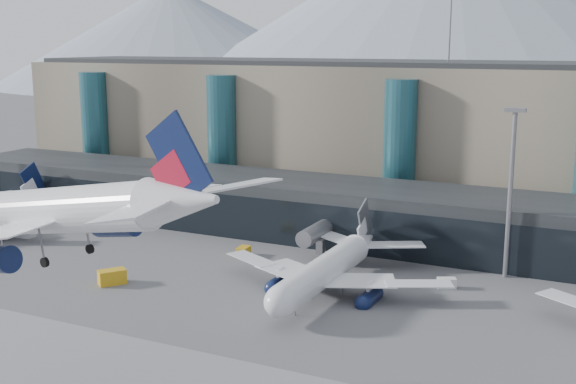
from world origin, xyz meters
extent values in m
plane|color=#515154|center=(0.00, 0.00, 0.00)|extent=(900.00, 900.00, 0.00)
cube|color=black|center=(0.00, 58.00, 5.00)|extent=(170.00, 18.00, 10.00)
cube|color=black|center=(0.00, 49.10, 4.00)|extent=(170.00, 0.40, 8.00)
cylinder|color=slate|center=(-55.00, 47.00, 4.20)|extent=(2.80, 14.00, 2.80)
cube|color=slate|center=(-55.00, 47.00, 1.20)|extent=(1.20, 1.20, 2.40)
cylinder|color=slate|center=(0.00, 47.00, 4.20)|extent=(2.80, 14.00, 2.80)
cube|color=slate|center=(0.00, 47.00, 1.20)|extent=(1.20, 1.20, 2.40)
cube|color=gray|center=(-25.00, 90.00, 15.00)|extent=(130.00, 30.00, 30.00)
cube|color=black|center=(-25.00, 90.00, 30.50)|extent=(123.50, 28.00, 1.00)
cylinder|color=#225561|center=(-70.00, 74.00, 14.00)|extent=(6.40, 6.40, 28.00)
cylinder|color=#225561|center=(-35.00, 74.00, 14.00)|extent=(6.40, 6.40, 28.00)
cylinder|color=#225561|center=(5.00, 74.00, 14.00)|extent=(6.40, 6.40, 28.00)
cylinder|color=slate|center=(10.00, 90.00, 38.00)|extent=(0.40, 0.40, 16.00)
cone|color=gray|center=(-260.00, 380.00, 37.50)|extent=(320.00, 320.00, 75.00)
cone|color=gray|center=(-60.00, 380.00, 55.00)|extent=(400.00, 400.00, 110.00)
cylinder|color=slate|center=(30.00, 48.00, 12.50)|extent=(0.70, 0.70, 25.00)
cube|color=slate|center=(30.00, 48.00, 25.30)|extent=(3.00, 1.20, 0.60)
cylinder|color=silver|center=(0.03, -11.85, 21.42)|extent=(25.97, 8.18, 4.25)
cone|color=silver|center=(16.31, -14.41, 21.64)|extent=(7.89, 5.33, 4.25)
cylinder|color=#0E183D|center=(-0.68, -18.78, 18.56)|extent=(5.43, 3.10, 2.34)
cube|color=silver|center=(15.51, -19.48, 21.85)|extent=(6.57, 10.19, 0.17)
cube|color=silver|center=(3.27, -3.10, 20.72)|extent=(15.38, 18.66, 0.21)
cylinder|color=#0E183D|center=(1.48, -5.04, 18.56)|extent=(5.43, 3.10, 2.34)
cube|color=silver|center=(17.10, -9.35, 21.85)|extent=(8.65, 9.81, 0.17)
cube|color=#0E183D|center=(16.67, -14.47, 25.03)|extent=(6.30, 1.24, 7.47)
cube|color=maroon|center=(15.58, -14.30, 23.76)|extent=(4.24, 0.95, 4.09)
cylinder|color=slate|center=(-8.82, -10.46, 18.66)|extent=(0.17, 0.17, 3.40)
cylinder|color=black|center=(-8.82, -10.46, 17.18)|extent=(0.79, 0.38, 0.75)
cylinder|color=black|center=(0.72, -14.54, 17.18)|extent=(1.02, 0.52, 0.97)
cylinder|color=black|center=(1.52, -9.51, 17.18)|extent=(1.02, 0.52, 0.97)
cone|color=silver|center=(-62.83, 48.19, 5.16)|extent=(4.68, 7.79, 4.43)
cube|color=silver|center=(-53.78, 32.60, 4.21)|extent=(20.13, 13.48, 0.22)
cylinder|color=#0E183D|center=(-56.13, 31.14, 1.95)|extent=(2.61, 5.43, 2.44)
cube|color=silver|center=(-57.48, 48.01, 5.38)|extent=(10.61, 7.81, 0.18)
cube|color=silver|center=(-68.18, 48.37, 5.38)|extent=(10.52, 8.27, 0.18)
cube|color=#0E183D|center=(-62.82, 48.57, 8.71)|extent=(0.48, 6.63, 7.80)
cube|color=silver|center=(-62.86, 47.43, 7.38)|extent=(0.46, 4.44, 4.27)
cylinder|color=silver|center=(8.15, 31.00, 4.68)|extent=(4.47, 25.37, 4.20)
ellipsoid|color=silver|center=(8.01, 18.34, 4.68)|extent=(4.26, 5.92, 4.20)
cone|color=silver|center=(8.32, 47.28, 4.89)|extent=(4.28, 7.28, 4.20)
cube|color=silver|center=(17.21, 32.71, 3.98)|extent=(19.02, 13.07, 0.21)
cylinder|color=#0E183D|center=(15.02, 31.29, 1.84)|extent=(2.36, 5.09, 2.31)
cube|color=silver|center=(13.39, 47.22, 5.10)|extent=(10.02, 7.54, 0.17)
cube|color=silver|center=(-0.88, 32.91, 3.98)|extent=(18.97, 13.37, 0.21)
cylinder|color=#0E183D|center=(1.28, 31.44, 1.84)|extent=(2.36, 5.09, 2.31)
cube|color=silver|center=(3.26, 47.33, 5.10)|extent=(9.99, 7.68, 0.17)
cube|color=slate|center=(8.33, 47.64, 8.24)|extent=(0.32, 6.27, 7.39)
cube|color=silver|center=(8.32, 46.56, 6.98)|extent=(0.34, 4.20, 4.04)
cylinder|color=slate|center=(8.05, 22.14, 1.95)|extent=(0.17, 0.17, 3.36)
cylinder|color=black|center=(8.05, 22.14, 0.48)|extent=(0.27, 0.75, 0.74)
cylinder|color=black|center=(10.68, 32.06, 0.48)|extent=(0.38, 0.96, 0.96)
cylinder|color=black|center=(5.64, 32.11, 0.48)|extent=(0.38, 0.96, 0.96)
cube|color=silver|center=(-53.02, 33.41, 1.03)|extent=(3.78, 2.26, 2.07)
cube|color=gold|center=(-11.06, 40.30, 0.78)|extent=(1.92, 2.86, 1.57)
cube|color=silver|center=(23.23, 39.13, 0.75)|extent=(2.97, 2.40, 1.50)
cube|color=gold|center=(-21.55, 19.55, 1.09)|extent=(4.03, 4.38, 2.17)
camera|label=1|loc=(45.61, -60.36, 35.00)|focal=45.00mm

